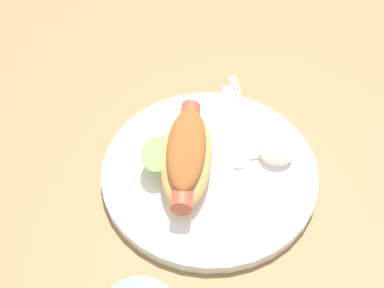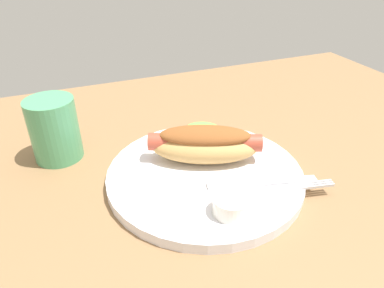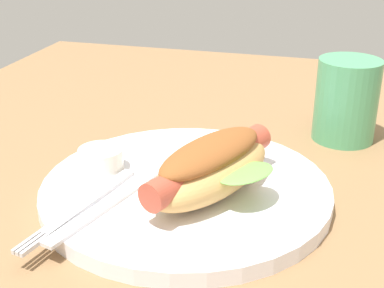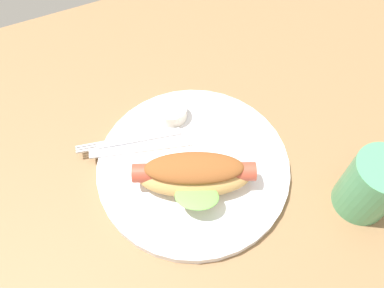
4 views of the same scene
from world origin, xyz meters
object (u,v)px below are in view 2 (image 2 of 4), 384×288
hot_dog (205,143)px  knife (262,182)px  sauce_ramekin (231,205)px  plate (204,175)px  fork (275,189)px  drinking_cup (54,129)px

hot_dog → knife: 10.47cm
hot_dog → knife: size_ratio=1.12×
hot_dog → sauce_ramekin: hot_dog is taller
plate → hot_dog: bearing=-113.3°
plate → fork: fork is taller
plate → drinking_cup: (19.77, -14.77, 4.33)cm
hot_dog → drinking_cup: drinking_cup is taller
hot_dog → knife: hot_dog is taller
hot_dog → fork: (-5.94, 10.78, -2.67)cm
hot_dog → knife: bearing=-36.5°
knife → drinking_cup: drinking_cup is taller
fork → hot_dog: bearing=130.8°
hot_dog → fork: size_ratio=1.08×
sauce_ramekin → knife: bearing=-152.2°
sauce_ramekin → knife: (-6.90, -3.64, -1.00)cm
knife → drinking_cup: 33.46cm
drinking_cup → plate: bearing=143.2°
hot_dog → drinking_cup: size_ratio=1.72×
hot_dog → knife: (-5.08, 8.75, -2.69)cm
plate → fork: 10.76cm
plate → knife: bearing=136.5°
plate → hot_dog: hot_dog is taller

